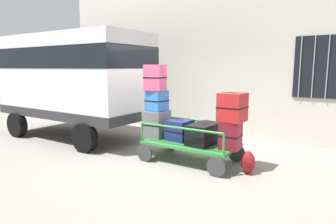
# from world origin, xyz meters

# --- Properties ---
(ground_plane) EXTENTS (40.00, 40.00, 0.00)m
(ground_plane) POSITION_xyz_m (0.00, 0.00, 0.00)
(ground_plane) COLOR gray
(building_wall) EXTENTS (12.00, 0.38, 5.00)m
(building_wall) POSITION_xyz_m (0.01, 2.68, 2.50)
(building_wall) COLOR beige
(building_wall) RESTS_ON ground
(van) EXTENTS (4.50, 2.05, 2.87)m
(van) POSITION_xyz_m (-3.50, 0.08, 1.76)
(van) COLOR white
(van) RESTS_ON ground
(luggage_cart) EXTENTS (2.02, 1.11, 0.42)m
(luggage_cart) POSITION_xyz_m (0.37, -0.13, 0.34)
(luggage_cart) COLOR #2D8438
(luggage_cart) RESTS_ON ground
(cart_railing) EXTENTS (1.91, 0.98, 0.41)m
(cart_railing) POSITION_xyz_m (0.37, -0.13, 0.75)
(cart_railing) COLOR #2D8438
(cart_railing) RESTS_ON luggage_cart
(suitcase_left_bottom) EXTENTS (0.49, 0.61, 0.61)m
(suitcase_left_bottom) POSITION_xyz_m (-0.52, -0.10, 0.72)
(suitcase_left_bottom) COLOR slate
(suitcase_left_bottom) RESTS_ON luggage_cart
(suitcase_left_middle) EXTENTS (0.44, 0.44, 0.45)m
(suitcase_left_middle) POSITION_xyz_m (-0.52, -0.09, 1.25)
(suitcase_left_middle) COLOR #3372C6
(suitcase_left_middle) RESTS_ON suitcase_left_bottom
(suitcase_left_top) EXTENTS (0.45, 0.37, 0.58)m
(suitcase_left_top) POSITION_xyz_m (-0.52, -0.16, 1.77)
(suitcase_left_top) COLOR #CC4C72
(suitcase_left_top) RESTS_ON suitcase_left_middle
(suitcase_midleft_bottom) EXTENTS (0.52, 0.54, 0.45)m
(suitcase_midleft_bottom) POSITION_xyz_m (0.08, -0.09, 0.64)
(suitcase_midleft_bottom) COLOR navy
(suitcase_midleft_bottom) RESTS_ON luggage_cart
(suitcase_center_bottom) EXTENTS (0.53, 0.84, 0.43)m
(suitcase_center_bottom) POSITION_xyz_m (0.67, -0.09, 0.64)
(suitcase_center_bottom) COLOR black
(suitcase_center_bottom) RESTS_ON luggage_cart
(suitcase_midright_bottom) EXTENTS (0.41, 0.40, 0.54)m
(suitcase_midright_bottom) POSITION_xyz_m (1.27, -0.16, 0.69)
(suitcase_midright_bottom) COLOR maroon
(suitcase_midright_bottom) RESTS_ON luggage_cart
(suitcase_midright_middle) EXTENTS (0.49, 0.51, 0.56)m
(suitcase_midright_middle) POSITION_xyz_m (1.27, -0.11, 1.24)
(suitcase_midright_middle) COLOR #B21E1E
(suitcase_midright_middle) RESTS_ON suitcase_midright_bottom
(backpack) EXTENTS (0.27, 0.22, 0.44)m
(backpack) POSITION_xyz_m (1.63, -0.18, 0.22)
(backpack) COLOR maroon
(backpack) RESTS_ON ground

